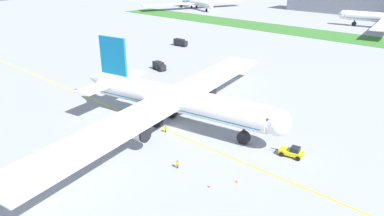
# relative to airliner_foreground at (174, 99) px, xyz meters

# --- Properties ---
(ground_plane) EXTENTS (600.00, 600.00, 0.00)m
(ground_plane) POSITION_rel_airliner_foreground_xyz_m (1.36, -1.07, -6.11)
(ground_plane) COLOR #9399A0
(ground_plane) RESTS_ON ground
(apron_taxi_line) EXTENTS (280.00, 0.36, 0.01)m
(apron_taxi_line) POSITION_rel_airliner_foreground_xyz_m (1.36, -3.21, -6.11)
(apron_taxi_line) COLOR yellow
(apron_taxi_line) RESTS_ON ground
(grass_median_strip) EXTENTS (320.00, 24.00, 0.10)m
(grass_median_strip) POSITION_rel_airliner_foreground_xyz_m (1.36, 123.64, -6.06)
(grass_median_strip) COLOR #38722D
(grass_median_strip) RESTS_ON ground
(airliner_foreground) EXTENTS (51.91, 82.45, 18.01)m
(airliner_foreground) POSITION_rel_airliner_foreground_xyz_m (0.00, 0.00, 0.00)
(airliner_foreground) COLOR white
(airliner_foreground) RESTS_ON ground
(pushback_tug) EXTENTS (6.34, 3.10, 2.10)m
(pushback_tug) POSITION_rel_airliner_foreground_xyz_m (26.43, 4.73, -5.15)
(pushback_tug) COLOR yellow
(pushback_tug) RESTS_ON ground
(ground_crew_wingwalker_port) EXTENTS (0.29, 0.56, 1.60)m
(ground_crew_wingwalker_port) POSITION_rel_airliner_foreground_xyz_m (1.37, -4.09, -5.14)
(ground_crew_wingwalker_port) COLOR black
(ground_crew_wingwalker_port) RESTS_ON ground
(ground_crew_marshaller_front) EXTENTS (0.30, 0.55, 1.59)m
(ground_crew_marshaller_front) POSITION_rel_airliner_foreground_xyz_m (13.21, -12.68, -5.15)
(ground_crew_marshaller_front) COLOR black
(ground_crew_marshaller_front) RESTS_ON ground
(ground_crew_wingwalker_starboard) EXTENTS (0.54, 0.39, 1.65)m
(ground_crew_wingwalker_starboard) POSITION_rel_airliner_foreground_xyz_m (-7.08, -21.21, -5.11)
(ground_crew_wingwalker_starboard) COLOR black
(ground_crew_wingwalker_starboard) RESTS_ON ground
(traffic_cone_near_nose) EXTENTS (0.36, 0.36, 0.58)m
(traffic_cone_near_nose) POSITION_rel_airliner_foreground_xyz_m (23.63, -9.20, -5.83)
(traffic_cone_near_nose) COLOR #F2590C
(traffic_cone_near_nose) RESTS_ON ground
(traffic_cone_port_wing) EXTENTS (0.36, 0.36, 0.58)m
(traffic_cone_port_wing) POSITION_rel_airliner_foreground_xyz_m (21.03, -13.36, -5.83)
(traffic_cone_port_wing) COLOR #F2590C
(traffic_cone_port_wing) RESTS_ON ground
(traffic_cone_starboard_wing) EXTENTS (0.36, 0.36, 0.58)m
(traffic_cone_starboard_wing) POSITION_rel_airliner_foreground_xyz_m (-22.67, -7.40, -5.83)
(traffic_cone_starboard_wing) COLOR #F2590C
(traffic_cone_starboard_wing) RESTS_ON ground
(service_truck_baggage_loader) EXTENTS (5.66, 3.45, 2.70)m
(service_truck_baggage_loader) POSITION_rel_airliner_foreground_xyz_m (-34.00, 27.44, -4.64)
(service_truck_baggage_loader) COLOR black
(service_truck_baggage_loader) RESTS_ON ground
(service_truck_catering_van) EXTENTS (6.31, 2.87, 2.99)m
(service_truck_catering_van) POSITION_rel_airliner_foreground_xyz_m (-53.55, 58.38, -4.49)
(service_truck_catering_van) COLOR black
(service_truck_catering_van) RESTS_ON ground
(parked_airliner_far_left) EXTENTS (47.51, 79.70, 12.98)m
(parked_airliner_far_left) POSITION_rel_airliner_foreground_xyz_m (-131.76, 157.25, -1.71)
(parked_airliner_far_left) COLOR white
(parked_airliner_far_left) RESTS_ON ground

